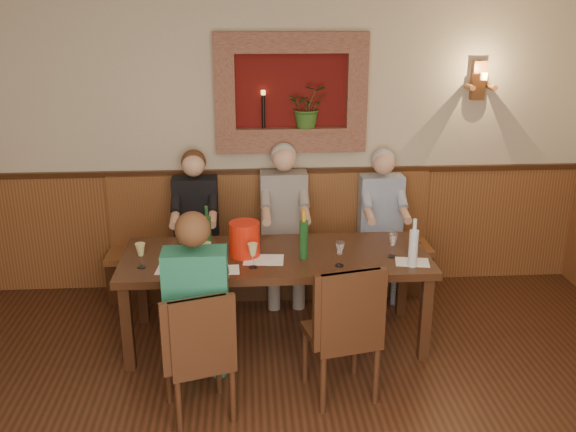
# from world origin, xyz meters

# --- Properties ---
(room_shell) EXTENTS (6.04, 6.04, 2.82)m
(room_shell) POSITION_xyz_m (0.00, 0.00, 1.89)
(room_shell) COLOR #C3B393
(room_shell) RESTS_ON ground
(wainscoting) EXTENTS (6.02, 6.02, 1.15)m
(wainscoting) POSITION_xyz_m (0.00, -0.00, 0.59)
(wainscoting) COLOR brown
(wainscoting) RESTS_ON ground
(wall_niche) EXTENTS (1.36, 0.30, 1.06)m
(wall_niche) POSITION_xyz_m (0.24, 2.94, 1.81)
(wall_niche) COLOR #570E0C
(wall_niche) RESTS_ON ground
(wall_sconce) EXTENTS (0.25, 0.20, 0.35)m
(wall_sconce) POSITION_xyz_m (1.90, 2.93, 1.94)
(wall_sconce) COLOR brown
(wall_sconce) RESTS_ON ground
(dining_table) EXTENTS (2.40, 0.90, 0.75)m
(dining_table) POSITION_xyz_m (0.00, 1.85, 0.68)
(dining_table) COLOR black
(dining_table) RESTS_ON ground
(bench) EXTENTS (3.00, 0.45, 1.11)m
(bench) POSITION_xyz_m (0.00, 2.79, 0.33)
(bench) COLOR #381E0F
(bench) RESTS_ON ground
(chair_near_left) EXTENTS (0.52, 0.52, 0.94)m
(chair_near_left) POSITION_xyz_m (-0.55, 0.89, 0.27)
(chair_near_left) COLOR black
(chair_near_left) RESTS_ON ground
(chair_near_right) EXTENTS (0.54, 0.54, 1.02)m
(chair_near_right) POSITION_xyz_m (0.41, 1.06, 0.30)
(chair_near_right) COLOR black
(chair_near_right) RESTS_ON ground
(person_bench_left) EXTENTS (0.40, 0.49, 1.39)m
(person_bench_left) POSITION_xyz_m (-0.68, 2.69, 0.57)
(person_bench_left) COLOR black
(person_bench_left) RESTS_ON ground
(person_bench_mid) EXTENTS (0.42, 0.52, 1.44)m
(person_bench_mid) POSITION_xyz_m (0.12, 2.69, 0.59)
(person_bench_mid) COLOR #5D5755
(person_bench_mid) RESTS_ON ground
(person_bench_right) EXTENTS (0.40, 0.49, 1.37)m
(person_bench_right) POSITION_xyz_m (1.02, 2.69, 0.56)
(person_bench_right) COLOR navy
(person_bench_right) RESTS_ON ground
(person_chair_front) EXTENTS (0.41, 0.51, 1.41)m
(person_chair_front) POSITION_xyz_m (-0.56, 1.07, 0.58)
(person_chair_front) COLOR #165050
(person_chair_front) RESTS_ON ground
(spittoon_bucket) EXTENTS (0.26, 0.26, 0.27)m
(spittoon_bucket) POSITION_xyz_m (-0.24, 1.85, 0.89)
(spittoon_bucket) COLOR red
(spittoon_bucket) RESTS_ON dining_table
(wine_bottle_green_a) EXTENTS (0.08, 0.08, 0.39)m
(wine_bottle_green_a) POSITION_xyz_m (0.21, 1.77, 0.91)
(wine_bottle_green_a) COLOR #19471E
(wine_bottle_green_a) RESTS_ON dining_table
(wine_bottle_green_b) EXTENTS (0.08, 0.08, 0.37)m
(wine_bottle_green_b) POSITION_xyz_m (-0.54, 1.99, 0.90)
(wine_bottle_green_b) COLOR #19471E
(wine_bottle_green_b) RESTS_ON dining_table
(water_bottle) EXTENTS (0.08, 0.08, 0.37)m
(water_bottle) POSITION_xyz_m (1.01, 1.55, 0.90)
(water_bottle) COLOR silver
(water_bottle) RESTS_ON dining_table
(tasting_sheet_a) EXTENTS (0.27, 0.20, 0.00)m
(tasting_sheet_a) POSITION_xyz_m (-0.77, 1.60, 0.75)
(tasting_sheet_a) COLOR white
(tasting_sheet_a) RESTS_ON dining_table
(tasting_sheet_b) EXTENTS (0.32, 0.24, 0.00)m
(tasting_sheet_b) POSITION_xyz_m (-0.10, 1.75, 0.75)
(tasting_sheet_b) COLOR white
(tasting_sheet_b) RESTS_ON dining_table
(tasting_sheet_c) EXTENTS (0.28, 0.22, 0.00)m
(tasting_sheet_c) POSITION_xyz_m (1.03, 1.62, 0.75)
(tasting_sheet_c) COLOR white
(tasting_sheet_c) RESTS_ON dining_table
(tasting_sheet_d) EXTENTS (0.26, 0.19, 0.00)m
(tasting_sheet_d) POSITION_xyz_m (-0.41, 1.57, 0.75)
(tasting_sheet_d) COLOR white
(tasting_sheet_d) RESTS_ON dining_table
(wine_glass_0) EXTENTS (0.08, 0.08, 0.19)m
(wine_glass_0) POSITION_xyz_m (-0.32, 1.92, 0.85)
(wine_glass_0) COLOR white
(wine_glass_0) RESTS_ON dining_table
(wine_glass_1) EXTENTS (0.08, 0.08, 0.19)m
(wine_glass_1) POSITION_xyz_m (0.90, 1.74, 0.85)
(wine_glass_1) COLOR white
(wine_glass_1) RESTS_ON dining_table
(wine_glass_2) EXTENTS (0.08, 0.08, 0.19)m
(wine_glass_2) POSITION_xyz_m (0.23, 1.94, 0.85)
(wine_glass_2) COLOR #D2CF7E
(wine_glass_2) RESTS_ON dining_table
(wine_glass_3) EXTENTS (0.08, 0.08, 0.19)m
(wine_glass_3) POSITION_xyz_m (0.47, 1.59, 0.85)
(wine_glass_3) COLOR white
(wine_glass_3) RESTS_ON dining_table
(wine_glass_4) EXTENTS (0.08, 0.08, 0.19)m
(wine_glass_4) POSITION_xyz_m (-0.73, 1.90, 0.85)
(wine_glass_4) COLOR white
(wine_glass_4) RESTS_ON dining_table
(wine_glass_5) EXTENTS (0.08, 0.08, 0.19)m
(wine_glass_5) POSITION_xyz_m (-0.18, 1.61, 0.85)
(wine_glass_5) COLOR #D2CF7E
(wine_glass_5) RESTS_ON dining_table
(wine_glass_6) EXTENTS (0.08, 0.08, 0.19)m
(wine_glass_6) POSITION_xyz_m (-0.53, 1.65, 0.85)
(wine_glass_6) COLOR #D2CF7E
(wine_glass_6) RESTS_ON dining_table
(wine_glass_7) EXTENTS (0.08, 0.08, 0.19)m
(wine_glass_7) POSITION_xyz_m (-1.01, 1.66, 0.85)
(wine_glass_7) COLOR #D2CF7E
(wine_glass_7) RESTS_ON dining_table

